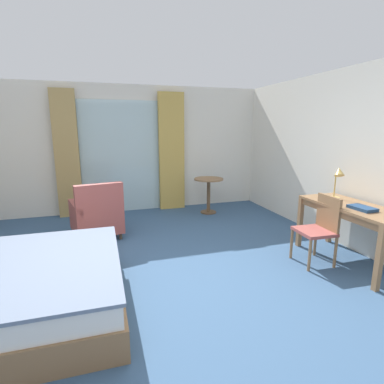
% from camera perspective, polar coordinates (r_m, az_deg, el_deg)
% --- Properties ---
extents(ground, '(6.15, 7.03, 0.10)m').
position_cam_1_polar(ground, '(3.59, -5.14, -17.27)').
color(ground, '#38567A').
extents(wall_back, '(5.75, 0.12, 2.54)m').
position_cam_1_polar(wall_back, '(6.37, -11.68, 7.94)').
color(wall_back, white).
rests_on(wall_back, ground).
extents(wall_right, '(0.12, 6.63, 2.54)m').
position_cam_1_polar(wall_right, '(4.63, 31.00, 4.96)').
color(wall_right, white).
rests_on(wall_right, ground).
extents(balcony_glass_door, '(1.59, 0.02, 2.24)m').
position_cam_1_polar(balcony_glass_door, '(6.29, -13.19, 6.42)').
color(balcony_glass_door, silver).
rests_on(balcony_glass_door, ground).
extents(curtain_panel_left, '(0.44, 0.10, 2.41)m').
position_cam_1_polar(curtain_panel_left, '(6.19, -22.62, 6.52)').
color(curtain_panel_left, tan).
rests_on(curtain_panel_left, ground).
extents(curtain_panel_right, '(0.53, 0.10, 2.41)m').
position_cam_1_polar(curtain_panel_right, '(6.34, -3.90, 7.53)').
color(curtain_panel_right, tan).
rests_on(curtain_panel_right, ground).
extents(writing_desk, '(0.61, 1.37, 0.76)m').
position_cam_1_polar(writing_desk, '(4.29, 28.23, -3.43)').
color(writing_desk, olive).
rests_on(writing_desk, ground).
extents(desk_chair, '(0.42, 0.44, 0.87)m').
position_cam_1_polar(desk_chair, '(4.16, 23.06, -5.94)').
color(desk_chair, '#9E4C47').
rests_on(desk_chair, ground).
extents(desk_lamp, '(0.21, 0.26, 0.47)m').
position_cam_1_polar(desk_lamp, '(4.43, 25.93, 2.65)').
color(desk_lamp, tan).
rests_on(desk_lamp, writing_desk).
extents(closed_book, '(0.20, 0.30, 0.04)m').
position_cam_1_polar(closed_book, '(4.09, 29.56, -2.67)').
color(closed_book, navy).
rests_on(closed_book, writing_desk).
extents(armchair_by_window, '(0.84, 0.89, 0.91)m').
position_cam_1_polar(armchair_by_window, '(4.96, -17.59, -4.33)').
color(armchair_by_window, '#9E4C47').
rests_on(armchair_by_window, ground).
extents(round_cafe_table, '(0.58, 0.58, 0.71)m').
position_cam_1_polar(round_cafe_table, '(6.07, 3.16, 0.79)').
color(round_cafe_table, olive).
rests_on(round_cafe_table, ground).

